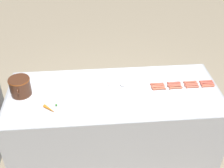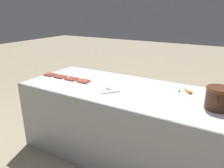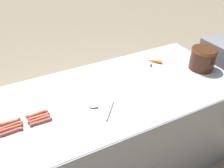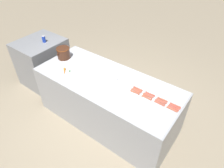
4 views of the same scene
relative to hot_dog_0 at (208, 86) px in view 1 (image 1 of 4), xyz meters
name	(u,v)px [view 1 (image 1 of 4)]	position (x,y,z in m)	size (l,w,h in m)	color
ground_plane	(114,147)	(-0.01, 1.06, -0.89)	(20.00, 20.00, 0.00)	gray
griddle_counter	(114,122)	(-0.01, 1.06, -0.45)	(0.99, 2.35, 0.88)	#9EA0A5
hot_dog_0	(208,86)	(0.00, 0.00, 0.00)	(0.03, 0.16, 0.02)	#BC5B40
hot_dog_1	(193,87)	(0.00, 0.18, 0.00)	(0.03, 0.16, 0.02)	#B85842
hot_dog_2	(176,88)	(0.00, 0.37, 0.00)	(0.03, 0.16, 0.02)	#B35B40
hot_dog_3	(159,89)	(0.00, 0.56, 0.00)	(0.03, 0.16, 0.02)	#B45A3F
hot_dog_4	(208,85)	(0.03, 0.00, 0.00)	(0.03, 0.16, 0.02)	#BC5240
hot_dog_5	(191,85)	(0.03, 0.19, 0.00)	(0.03, 0.16, 0.02)	#B25745
hot_dog_6	(174,86)	(0.03, 0.38, 0.00)	(0.03, 0.16, 0.02)	#B2543E
hot_dog_7	(158,87)	(0.03, 0.56, 0.00)	(0.03, 0.16, 0.02)	#BE5D46
hot_dog_8	(207,83)	(0.06, -0.01, 0.00)	(0.03, 0.16, 0.02)	#BD5040
hot_dog_9	(191,84)	(0.06, 0.18, 0.00)	(0.03, 0.16, 0.02)	#BA5741
hot_dog_10	(174,85)	(0.06, 0.37, 0.00)	(0.03, 0.16, 0.02)	#B15643
hot_dog_11	(158,85)	(0.06, 0.56, 0.00)	(0.03, 0.16, 0.02)	#B1563E
hot_dog_12	(206,81)	(0.09, -0.01, 0.00)	(0.03, 0.16, 0.02)	#BA5140
hot_dog_13	(190,82)	(0.09, 0.18, 0.00)	(0.03, 0.16, 0.02)	#BB5A43
hot_dog_14	(174,83)	(0.09, 0.37, 0.00)	(0.03, 0.16, 0.02)	#B95241
hot_dog_15	(157,84)	(0.09, 0.56, 0.00)	(0.03, 0.16, 0.02)	#B65541
bean_pot	(20,86)	(0.05, 2.06, 0.10)	(0.28, 0.23, 0.20)	#472616
serving_spoon	(120,84)	(0.13, 0.98, 0.00)	(0.23, 0.21, 0.02)	#B7B7BC
carrot	(50,109)	(-0.25, 1.73, 0.00)	(0.14, 0.14, 0.03)	orange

